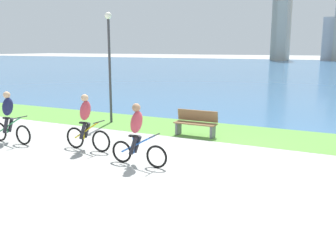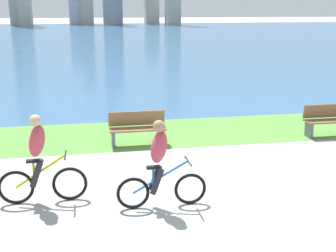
% 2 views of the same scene
% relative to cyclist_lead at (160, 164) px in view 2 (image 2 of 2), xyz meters
% --- Properties ---
extents(ground_plane, '(300.00, 300.00, 0.00)m').
position_rel_cyclist_lead_xyz_m(ground_plane, '(1.36, 1.24, -0.83)').
color(ground_plane, '#9E9E99').
extents(grass_strip_bayside, '(120.00, 3.03, 0.01)m').
position_rel_cyclist_lead_xyz_m(grass_strip_bayside, '(1.36, 4.85, -0.82)').
color(grass_strip_bayside, '#59933D').
rests_on(grass_strip_bayside, ground).
extents(bay_water_surface, '(300.00, 89.01, 0.00)m').
position_rel_cyclist_lead_xyz_m(bay_water_surface, '(1.36, 50.88, -0.83)').
color(bay_water_surface, '#386693').
rests_on(bay_water_surface, ground).
extents(cyclist_lead, '(1.67, 0.52, 1.65)m').
position_rel_cyclist_lead_xyz_m(cyclist_lead, '(0.00, 0.00, 0.00)').
color(cyclist_lead, black).
rests_on(cyclist_lead, ground).
extents(cyclist_trailing, '(1.64, 0.52, 1.70)m').
position_rel_cyclist_lead_xyz_m(cyclist_trailing, '(-2.15, 0.60, 0.01)').
color(cyclist_trailing, black).
rests_on(cyclist_trailing, ground).
extents(bench_near_path, '(1.50, 0.47, 0.90)m').
position_rel_cyclist_lead_xyz_m(bench_near_path, '(5.54, 3.71, -0.38)').
color(bench_near_path, brown).
rests_on(bench_near_path, ground).
extents(bench_far_along_path, '(1.50, 0.47, 0.90)m').
position_rel_cyclist_lead_xyz_m(bench_far_along_path, '(0.05, 3.84, -0.38)').
color(bench_far_along_path, brown).
rests_on(bench_far_along_path, ground).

